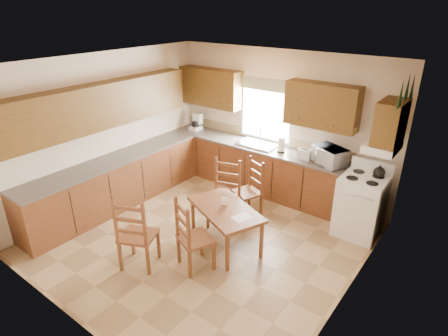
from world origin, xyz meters
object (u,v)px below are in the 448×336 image
Objects in this scene: stove at (360,206)px; chair_near_right at (195,234)px; dining_table at (225,226)px; chair_far_left at (247,189)px; chair_far_right at (224,195)px; chair_near_left at (138,231)px; microwave at (329,156)px.

chair_near_right is (-1.53, -2.22, 0.04)m from stove.
dining_table is 1.14× the size of chair_near_right.
chair_far_right is at bearing -82.41° from chair_far_left.
chair_far_right is (0.31, 1.55, -0.00)m from chair_near_left.
chair_near_left is 0.80m from chair_near_right.
chair_far_right is at bearing -48.95° from chair_near_right.
chair_near_left is at bearing -80.06° from chair_far_left.
stove is 2.69m from chair_near_right.
stove is at bearing 41.38° from chair_far_left.
microwave is 1.49m from chair_far_left.
chair_near_left is (-2.19, -2.66, 0.07)m from stove.
chair_near_right is at bearing -125.30° from stove.
chair_near_left is 2.10m from chair_far_left.
microwave is at bearing 33.98° from chair_far_right.
microwave reaches higher than dining_table.
chair_near_left is 1.58m from chair_far_right.
dining_table is 1.09× the size of chair_near_left.
stove is at bearing 0.36° from microwave.
dining_table is (-1.51, -1.55, -0.16)m from stove.
chair_far_left is at bearing 58.56° from chair_far_right.
chair_near_right is (-0.02, -0.66, 0.21)m from dining_table.
stove is 3.45m from chair_near_left.
dining_table is at bearing -89.05° from microwave.
chair_near_right is 1.62m from chair_far_left.
microwave is at bearing -84.26° from chair_near_right.
microwave is (-0.72, 0.31, 0.59)m from stove.
microwave is 0.51× the size of chair_far_left.
chair_near_left reaches higher than stove.
chair_near_right is 1.05× the size of chair_far_left.
dining_table is at bearing -53.73° from chair_far_left.
chair_far_right reaches higher than chair_near_right.
chair_near_left is (-0.68, -1.11, 0.23)m from dining_table.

